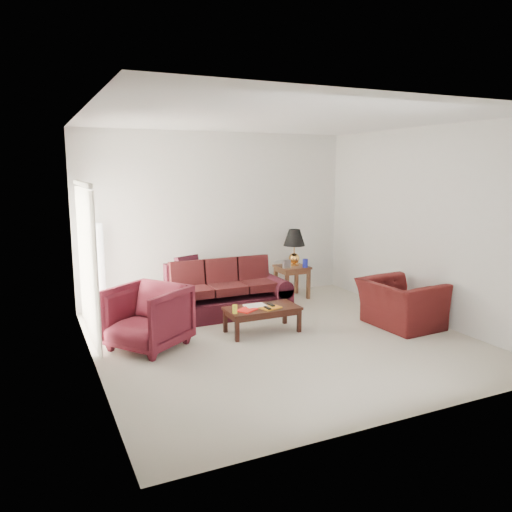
{
  "coord_description": "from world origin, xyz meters",
  "views": [
    {
      "loc": [
        -3.13,
        -5.93,
        2.38
      ],
      "look_at": [
        0.0,
        0.85,
        1.05
      ],
      "focal_mm": 35.0,
      "sensor_mm": 36.0,
      "label": 1
    }
  ],
  "objects_px": {
    "sofa": "(225,290)",
    "end_table": "(292,282)",
    "coffee_table": "(262,320)",
    "armchair_right": "(401,304)",
    "floor_lamp": "(98,270)",
    "armchair_left": "(147,317)"
  },
  "relations": [
    {
      "from": "sofa",
      "to": "floor_lamp",
      "type": "height_order",
      "value": "floor_lamp"
    },
    {
      "from": "sofa",
      "to": "end_table",
      "type": "xyz_separation_m",
      "value": [
        1.54,
        0.55,
        -0.13
      ]
    },
    {
      "from": "floor_lamp",
      "to": "coffee_table",
      "type": "height_order",
      "value": "floor_lamp"
    },
    {
      "from": "sofa",
      "to": "end_table",
      "type": "distance_m",
      "value": 1.64
    },
    {
      "from": "end_table",
      "to": "armchair_left",
      "type": "bearing_deg",
      "value": -153.34
    },
    {
      "from": "sofa",
      "to": "end_table",
      "type": "height_order",
      "value": "sofa"
    },
    {
      "from": "armchair_right",
      "to": "end_table",
      "type": "bearing_deg",
      "value": 13.64
    },
    {
      "from": "armchair_left",
      "to": "armchair_right",
      "type": "bearing_deg",
      "value": 42.97
    },
    {
      "from": "armchair_left",
      "to": "coffee_table",
      "type": "bearing_deg",
      "value": 51.54
    },
    {
      "from": "sofa",
      "to": "coffee_table",
      "type": "relative_size",
      "value": 1.95
    },
    {
      "from": "end_table",
      "to": "armchair_left",
      "type": "xyz_separation_m",
      "value": [
        -3.02,
        -1.51,
        0.13
      ]
    },
    {
      "from": "floor_lamp",
      "to": "end_table",
      "type": "bearing_deg",
      "value": -4.06
    },
    {
      "from": "end_table",
      "to": "floor_lamp",
      "type": "height_order",
      "value": "floor_lamp"
    },
    {
      "from": "floor_lamp",
      "to": "coffee_table",
      "type": "distance_m",
      "value": 2.79
    },
    {
      "from": "sofa",
      "to": "armchair_right",
      "type": "relative_size",
      "value": 1.92
    },
    {
      "from": "floor_lamp",
      "to": "coffee_table",
      "type": "xyz_separation_m",
      "value": [
        2.04,
        -1.81,
        -0.58
      ]
    },
    {
      "from": "end_table",
      "to": "armchair_left",
      "type": "distance_m",
      "value": 3.38
    },
    {
      "from": "armchair_left",
      "to": "armchair_right",
      "type": "height_order",
      "value": "armchair_left"
    },
    {
      "from": "end_table",
      "to": "coffee_table",
      "type": "xyz_separation_m",
      "value": [
        -1.36,
        -1.57,
        -0.11
      ]
    },
    {
      "from": "end_table",
      "to": "coffee_table",
      "type": "bearing_deg",
      "value": -130.81
    },
    {
      "from": "sofa",
      "to": "coffee_table",
      "type": "height_order",
      "value": "sofa"
    },
    {
      "from": "sofa",
      "to": "end_table",
      "type": "bearing_deg",
      "value": 22.2
    }
  ]
}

